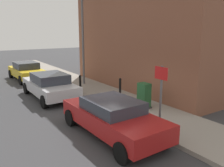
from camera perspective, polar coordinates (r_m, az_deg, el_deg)
The scene contains 11 objects.
ground at distance 10.01m, azimuth -1.59°, elevation -8.61°, with size 80.00×80.00×0.00m, color #38383A.
sidewalk at distance 15.90m, azimuth -7.36°, elevation -0.40°, with size 2.64×30.00×0.15m, color gray.
corner_building at distance 15.98m, azimuth 11.40°, elevation 16.31°, with size 6.22×10.85×9.45m.
car_red at distance 8.34m, azimuth 0.11°, elevation -7.91°, with size 1.95×4.45×1.31m.
car_silver at distance 13.37m, azimuth -14.67°, elevation -0.38°, with size 1.95×4.37×1.36m.
car_yellow at distance 18.82m, azimuth -19.82°, elevation 2.91°, with size 1.93×4.13×1.33m.
utility_cabinet at distance 10.94m, azimuth 7.68°, elevation -3.10°, with size 0.46×0.61×1.15m.
bollard_near_cabinet at distance 12.53m, azimuth 1.94°, elevation -0.87°, with size 0.14×0.14×1.04m.
bollard_far_kerb at distance 13.52m, azimuth -7.63°, elevation 0.02°, with size 0.14×0.14×1.04m.
street_sign at distance 8.37m, azimuth 11.66°, elevation -1.19°, with size 0.08×0.60×2.30m.
lamppost at distance 15.62m, azimuth -7.00°, elevation 11.34°, with size 0.20×0.44×5.72m.
Camera 1 is at (-4.94, -7.92, 3.62)m, focal length 38.11 mm.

